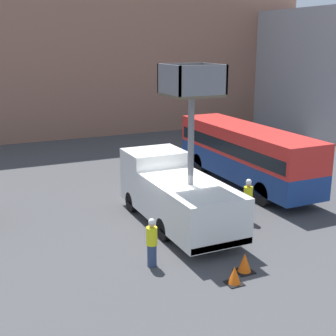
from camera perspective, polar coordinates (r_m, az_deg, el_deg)
The scene contains 8 objects.
ground_plane at distance 19.41m, azimuth 0.51°, elevation -7.45°, with size 120.00×120.00×0.00m, color #424244.
building_backdrop_far at distance 41.86m, azimuth -14.79°, elevation 15.40°, with size 44.00×10.00×15.96m.
utility_truck at distance 19.38m, azimuth 0.99°, elevation -2.79°, with size 2.54×7.10×6.68m.
city_bus at distance 25.07m, azimuth 9.44°, elevation 2.03°, with size 2.47×10.08×3.12m.
road_worker_near_truck at distance 16.07m, azimuth -1.99°, elevation -9.09°, with size 0.38×0.38×1.74m.
road_worker_directing at distance 20.17m, azimuth 9.71°, elevation -3.89°, with size 0.38×0.38×1.89m.
traffic_cone_near_truck at distance 16.11m, azimuth 9.33°, elevation -11.38°, with size 0.59×0.59×0.67m.
traffic_cone_mid_road at distance 15.36m, azimuth 8.10°, elevation -12.88°, with size 0.53×0.53×0.60m.
Camera 1 is at (-7.67, -16.19, 7.47)m, focal length 50.00 mm.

